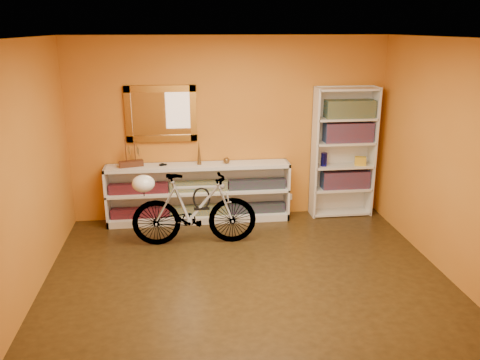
{
  "coord_description": "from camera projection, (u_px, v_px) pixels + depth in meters",
  "views": [
    {
      "loc": [
        -0.66,
        -4.86,
        2.7
      ],
      "look_at": [
        0.0,
        0.7,
        0.95
      ],
      "focal_mm": 36.73,
      "sensor_mm": 36.0,
      "label": 1
    }
  ],
  "objects": [
    {
      "name": "book_row_c",
      "position": [
        350.0,
        109.0,
        6.95
      ],
      "size": [
        0.7,
        0.22,
        0.25
      ],
      "primitive_type": "cube",
      "color": "navy",
      "rests_on": "bookcase"
    },
    {
      "name": "bookcase",
      "position": [
        343.0,
        153.0,
        7.13
      ],
      "size": [
        0.9,
        0.3,
        1.9
      ],
      "primitive_type": null,
      "color": "silver",
      "rests_on": "floor"
    },
    {
      "name": "model_ship",
      "position": [
        130.0,
        153.0,
        6.74
      ],
      "size": [
        0.35,
        0.2,
        0.39
      ],
      "primitive_type": null,
      "rotation": [
        0.0,
        0.0,
        0.25
      ],
      "color": "#412012",
      "rests_on": "console_unit"
    },
    {
      "name": "wall_socket",
      "position": [
        289.0,
        197.0,
        7.4
      ],
      "size": [
        0.09,
        0.02,
        0.09
      ],
      "primitive_type": "cube",
      "color": "silver",
      "rests_on": "back_wall"
    },
    {
      "name": "back_wall",
      "position": [
        229.0,
        130.0,
        7.0
      ],
      "size": [
        4.5,
        0.01,
        2.6
      ],
      "primitive_type": "cube",
      "color": "#C06A1C",
      "rests_on": "ground"
    },
    {
      "name": "floor",
      "position": [
        247.0,
        280.0,
        5.49
      ],
      "size": [
        4.5,
        4.0,
        0.01
      ],
      "primitive_type": "cube",
      "color": "black",
      "rests_on": "ground"
    },
    {
      "name": "red_tin",
      "position": [
        332.0,
        111.0,
        6.96
      ],
      "size": [
        0.2,
        0.2,
        0.2
      ],
      "primitive_type": "cube",
      "rotation": [
        0.0,
        0.0,
        0.33
      ],
      "color": "maroon",
      "rests_on": "bookcase"
    },
    {
      "name": "bicycle",
      "position": [
        194.0,
        209.0,
        6.26
      ],
      "size": [
        0.46,
        1.63,
        0.95
      ],
      "primitive_type": "imported",
      "rotation": [
        0.0,
        0.0,
        1.55
      ],
      "color": "silver",
      "rests_on": "floor"
    },
    {
      "name": "travel_mug",
      "position": [
        324.0,
        159.0,
        7.11
      ],
      "size": [
        0.09,
        0.09,
        0.2
      ],
      "primitive_type": "cylinder",
      "color": "navy",
      "rests_on": "bookcase"
    },
    {
      "name": "gilt_mirror",
      "position": [
        161.0,
        114.0,
        6.78
      ],
      "size": [
        0.98,
        0.06,
        0.78
      ],
      "primitive_type": "cube",
      "color": "brown",
      "rests_on": "back_wall"
    },
    {
      "name": "ceiling",
      "position": [
        249.0,
        37.0,
        4.71
      ],
      "size": [
        4.5,
        4.0,
        0.01
      ],
      "primitive_type": "cube",
      "color": "silver",
      "rests_on": "ground"
    },
    {
      "name": "toy_car",
      "position": [
        163.0,
        166.0,
        6.85
      ],
      "size": [
        0.0,
        0.0,
        0.0
      ],
      "primitive_type": "imported",
      "rotation": [
        0.0,
        0.0,
        1.94
      ],
      "color": "black",
      "rests_on": "console_unit"
    },
    {
      "name": "cd_row_lower",
      "position": [
        199.0,
        210.0,
        7.09
      ],
      "size": [
        2.5,
        0.13,
        0.14
      ],
      "primitive_type": "cube",
      "color": "black",
      "rests_on": "console_unit"
    },
    {
      "name": "helmet",
      "position": [
        143.0,
        184.0,
        6.09
      ],
      "size": [
        0.28,
        0.27,
        0.21
      ],
      "primitive_type": "ellipsoid",
      "color": "white",
      "rests_on": "bicycle"
    },
    {
      "name": "bronze_ornament",
      "position": [
        199.0,
        152.0,
        6.85
      ],
      "size": [
        0.06,
        0.06,
        0.35
      ],
      "primitive_type": "cone",
      "color": "brown",
      "rests_on": "console_unit"
    },
    {
      "name": "left_wall",
      "position": [
        22.0,
        175.0,
        4.84
      ],
      "size": [
        0.01,
        4.0,
        2.6
      ],
      "primitive_type": "cube",
      "color": "#C06A1C",
      "rests_on": "ground"
    },
    {
      "name": "decorative_orb",
      "position": [
        226.0,
        160.0,
        6.93
      ],
      "size": [
        0.09,
        0.09,
        0.09
      ],
      "primitive_type": "sphere",
      "color": "brown",
      "rests_on": "console_unit"
    },
    {
      "name": "right_wall",
      "position": [
        452.0,
        161.0,
        5.35
      ],
      "size": [
        0.01,
        4.0,
        2.6
      ],
      "primitive_type": "cube",
      "color": "#C06A1C",
      "rests_on": "ground"
    },
    {
      "name": "u_lock",
      "position": [
        202.0,
        198.0,
        6.22
      ],
      "size": [
        0.22,
        0.02,
        0.22
      ],
      "primitive_type": "torus",
      "rotation": [
        1.57,
        0.0,
        0.0
      ],
      "color": "black",
      "rests_on": "bicycle"
    },
    {
      "name": "cd_row_upper",
      "position": [
        199.0,
        186.0,
        6.98
      ],
      "size": [
        2.5,
        0.13,
        0.14
      ],
      "primitive_type": "cube",
      "color": "navy",
      "rests_on": "console_unit"
    },
    {
      "name": "console_unit",
      "position": [
        199.0,
        193.0,
        7.03
      ],
      "size": [
        2.6,
        0.35,
        0.85
      ],
      "primitive_type": null,
      "color": "silver",
      "rests_on": "floor"
    },
    {
      "name": "book_row_b",
      "position": [
        348.0,
        132.0,
        7.05
      ],
      "size": [
        0.7,
        0.22,
        0.28
      ],
      "primitive_type": "cube",
      "color": "maroon",
      "rests_on": "bookcase"
    },
    {
      "name": "yellow_bag",
      "position": [
        360.0,
        161.0,
        7.16
      ],
      "size": [
        0.19,
        0.15,
        0.12
      ],
      "primitive_type": "cube",
      "rotation": [
        0.0,
        0.0,
        -0.32
      ],
      "color": "gold",
      "rests_on": "bookcase"
    },
    {
      "name": "book_row_a",
      "position": [
        345.0,
        179.0,
        7.26
      ],
      "size": [
        0.7,
        0.22,
        0.26
      ],
      "primitive_type": "cube",
      "color": "maroon",
      "rests_on": "bookcase"
    }
  ]
}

